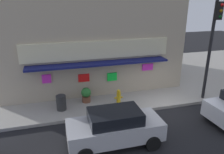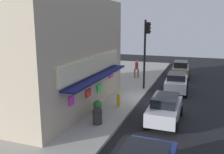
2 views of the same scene
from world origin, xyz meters
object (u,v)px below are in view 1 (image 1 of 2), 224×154
(traffic_light, at_px, (213,38))
(fire_hydrant, at_px, (119,97))
(trash_can, at_px, (61,103))
(parked_car_silver, at_px, (115,127))
(potted_plant_by_doorway, at_px, (86,95))

(traffic_light, xyz_separation_m, fire_hydrant, (-5.36, 0.67, -3.31))
(trash_can, height_order, parked_car_silver, parked_car_silver)
(fire_hydrant, relative_size, trash_can, 1.08)
(traffic_light, relative_size, potted_plant_by_doorway, 6.61)
(traffic_light, height_order, trash_can, traffic_light)
(parked_car_silver, bearing_deg, trash_can, 120.50)
(traffic_light, bearing_deg, trash_can, 174.34)
(trash_can, height_order, potted_plant_by_doorway, potted_plant_by_doorway)
(traffic_light, xyz_separation_m, trash_can, (-8.62, 0.85, -3.33))
(parked_car_silver, bearing_deg, fire_hydrant, 70.10)
(potted_plant_by_doorway, bearing_deg, traffic_light, -11.70)
(fire_hydrant, height_order, parked_car_silver, parked_car_silver)
(traffic_light, bearing_deg, parked_car_silver, -157.97)
(traffic_light, height_order, potted_plant_by_doorway, traffic_light)
(fire_hydrant, height_order, potted_plant_by_doorway, fire_hydrant)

